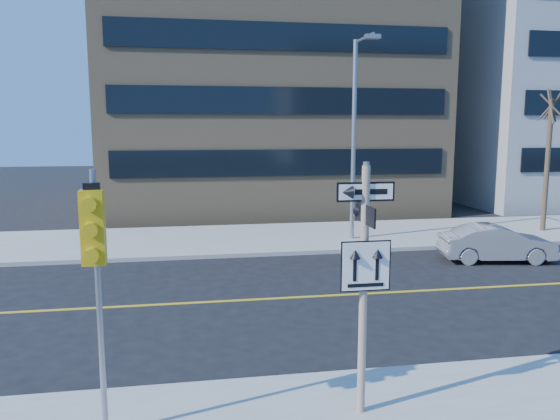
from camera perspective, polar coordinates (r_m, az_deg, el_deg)
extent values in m
plane|color=black|center=(11.79, 4.51, -15.03)|extent=(120.00, 120.00, 0.00)
cylinder|color=beige|center=(8.79, 8.70, -8.52)|extent=(0.13, 0.13, 4.00)
cylinder|color=gray|center=(8.42, 9.01, 4.81)|extent=(0.10, 0.10, 0.06)
cube|color=black|center=(8.46, 8.95, 1.90)|extent=(0.92, 0.03, 0.30)
cube|color=black|center=(8.51, 8.89, -0.44)|extent=(0.03, 0.92, 0.30)
cube|color=white|center=(8.59, 8.95, -5.81)|extent=(0.80, 0.03, 0.80)
cylinder|color=gray|center=(8.47, -18.35, -9.53)|extent=(0.09, 0.09, 4.00)
cube|color=gold|center=(7.99, -18.97, -1.76)|extent=(0.32, 0.22, 1.05)
sphere|color=#8C0705|center=(7.82, -19.23, 0.60)|extent=(0.17, 0.17, 0.17)
sphere|color=black|center=(7.87, -19.10, -1.92)|extent=(0.17, 0.17, 0.17)
sphere|color=black|center=(7.94, -18.98, -4.40)|extent=(0.17, 0.17, 0.17)
imported|color=gray|center=(20.86, 21.73, -3.26)|extent=(2.01, 4.12, 1.30)
cylinder|color=gray|center=(22.48, 7.70, 7.09)|extent=(0.18, 0.18, 8.00)
cylinder|color=gray|center=(21.78, 8.73, 17.32)|extent=(0.10, 2.20, 0.10)
cube|color=gray|center=(20.83, 9.63, 17.43)|extent=(0.55, 0.30, 0.16)
cylinder|color=#3C2D23|center=(26.88, 26.14, 4.18)|extent=(0.22, 0.22, 5.80)
cube|color=#A18159|center=(36.02, -2.20, 15.45)|extent=(18.00, 18.00, 18.00)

